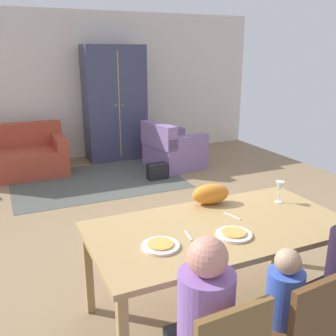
{
  "coord_description": "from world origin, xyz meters",
  "views": [
    {
      "loc": [
        -1.6,
        -3.76,
        1.98
      ],
      "look_at": [
        -0.08,
        -0.39,
        0.85
      ],
      "focal_mm": 40.76,
      "sensor_mm": 36.0,
      "label": 1
    }
  ],
  "objects_px": {
    "wine_glass": "(280,188)",
    "armchair": "(172,150)",
    "armoire": "(115,104)",
    "handbag": "(157,171)",
    "couch": "(7,158)",
    "dining_table": "(220,233)",
    "person_child": "(278,320)",
    "plate_near_child": "(234,235)",
    "plate_near_man": "(161,246)",
    "person_man": "(201,334)",
    "cat": "(211,194)",
    "dining_chair_child": "(300,330)"
  },
  "relations": [
    {
      "from": "dining_chair_child",
      "to": "armchair",
      "type": "height_order",
      "value": "dining_chair_child"
    },
    {
      "from": "armchair",
      "to": "handbag",
      "type": "height_order",
      "value": "armchair"
    },
    {
      "from": "wine_glass",
      "to": "armchair",
      "type": "relative_size",
      "value": 0.19
    },
    {
      "from": "cat",
      "to": "dining_table",
      "type": "bearing_deg",
      "value": -102.98
    },
    {
      "from": "handbag",
      "to": "person_man",
      "type": "bearing_deg",
      "value": -109.43
    },
    {
      "from": "wine_glass",
      "to": "person_man",
      "type": "height_order",
      "value": "person_man"
    },
    {
      "from": "wine_glass",
      "to": "armoire",
      "type": "distance_m",
      "value": 4.58
    },
    {
      "from": "dining_table",
      "to": "plate_near_man",
      "type": "relative_size",
      "value": 7.66
    },
    {
      "from": "handbag",
      "to": "armoire",
      "type": "bearing_deg",
      "value": 98.17
    },
    {
      "from": "dining_chair_child",
      "to": "person_man",
      "type": "bearing_deg",
      "value": 161.87
    },
    {
      "from": "person_man",
      "to": "armoire",
      "type": "height_order",
      "value": "armoire"
    },
    {
      "from": "dining_table",
      "to": "person_man",
      "type": "relative_size",
      "value": 1.73
    },
    {
      "from": "plate_near_child",
      "to": "handbag",
      "type": "bearing_deg",
      "value": 75.95
    },
    {
      "from": "plate_near_child",
      "to": "armchair",
      "type": "bearing_deg",
      "value": 70.93
    },
    {
      "from": "person_man",
      "to": "armchair",
      "type": "relative_size",
      "value": 1.11
    },
    {
      "from": "person_man",
      "to": "cat",
      "type": "distance_m",
      "value": 1.31
    },
    {
      "from": "armoire",
      "to": "couch",
      "type": "bearing_deg",
      "value": -169.8
    },
    {
      "from": "plate_near_man",
      "to": "armoire",
      "type": "distance_m",
      "value": 5.02
    },
    {
      "from": "armoire",
      "to": "handbag",
      "type": "height_order",
      "value": "armoire"
    },
    {
      "from": "plate_near_man",
      "to": "plate_near_child",
      "type": "distance_m",
      "value": 0.53
    },
    {
      "from": "armchair",
      "to": "armoire",
      "type": "distance_m",
      "value": 1.45
    },
    {
      "from": "person_child",
      "to": "armchair",
      "type": "height_order",
      "value": "person_child"
    },
    {
      "from": "wine_glass",
      "to": "armchair",
      "type": "xyz_separation_m",
      "value": [
        0.67,
        3.56,
        -0.57
      ]
    },
    {
      "from": "armchair",
      "to": "handbag",
      "type": "bearing_deg",
      "value": -135.38
    },
    {
      "from": "plate_near_child",
      "to": "person_man",
      "type": "height_order",
      "value": "person_man"
    },
    {
      "from": "wine_glass",
      "to": "plate_near_man",
      "type": "bearing_deg",
      "value": -166.13
    },
    {
      "from": "dining_chair_child",
      "to": "handbag",
      "type": "relative_size",
      "value": 2.72
    },
    {
      "from": "person_man",
      "to": "dining_chair_child",
      "type": "xyz_separation_m",
      "value": [
        0.53,
        -0.17,
        -0.02
      ]
    },
    {
      "from": "armoire",
      "to": "plate_near_man",
      "type": "bearing_deg",
      "value": -103.45
    },
    {
      "from": "dining_chair_child",
      "to": "handbag",
      "type": "distance_m",
      "value": 4.2
    },
    {
      "from": "couch",
      "to": "dining_chair_child",
      "type": "bearing_deg",
      "value": -75.77
    },
    {
      "from": "cat",
      "to": "armoire",
      "type": "xyz_separation_m",
      "value": [
        0.49,
        4.36,
        0.2
      ]
    },
    {
      "from": "couch",
      "to": "armchair",
      "type": "xyz_separation_m",
      "value": [
        2.68,
        -0.67,
        0.02
      ]
    },
    {
      "from": "person_child",
      "to": "wine_glass",
      "type": "bearing_deg",
      "value": 51.36
    },
    {
      "from": "person_child",
      "to": "handbag",
      "type": "distance_m",
      "value": 4.04
    },
    {
      "from": "dining_table",
      "to": "person_man",
      "type": "height_order",
      "value": "person_man"
    },
    {
      "from": "armoire",
      "to": "dining_chair_child",
      "type": "bearing_deg",
      "value": -96.44
    },
    {
      "from": "plate_near_man",
      "to": "handbag",
      "type": "xyz_separation_m",
      "value": [
        1.38,
        3.37,
        -0.64
      ]
    },
    {
      "from": "person_child",
      "to": "plate_near_man",
      "type": "bearing_deg",
      "value": 132.84
    },
    {
      "from": "wine_glass",
      "to": "person_child",
      "type": "height_order",
      "value": "wine_glass"
    },
    {
      "from": "plate_near_man",
      "to": "couch",
      "type": "bearing_deg",
      "value": 100.04
    },
    {
      "from": "armoire",
      "to": "armchair",
      "type": "bearing_deg",
      "value": -55.06
    },
    {
      "from": "dining_table",
      "to": "couch",
      "type": "bearing_deg",
      "value": 106.77
    },
    {
      "from": "dining_table",
      "to": "person_man",
      "type": "bearing_deg",
      "value": -127.83
    },
    {
      "from": "person_man",
      "to": "armchair",
      "type": "xyz_separation_m",
      "value": [
        1.88,
        4.42,
        -0.19
      ]
    },
    {
      "from": "plate_near_man",
      "to": "person_man",
      "type": "bearing_deg",
      "value": -90.15
    },
    {
      "from": "person_man",
      "to": "handbag",
      "type": "distance_m",
      "value": 4.18
    },
    {
      "from": "couch",
      "to": "armoire",
      "type": "height_order",
      "value": "armoire"
    },
    {
      "from": "plate_near_child",
      "to": "handbag",
      "type": "xyz_separation_m",
      "value": [
        0.86,
        3.43,
        -0.64
      ]
    },
    {
      "from": "plate_near_child",
      "to": "wine_glass",
      "type": "height_order",
      "value": "wine_glass"
    }
  ]
}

